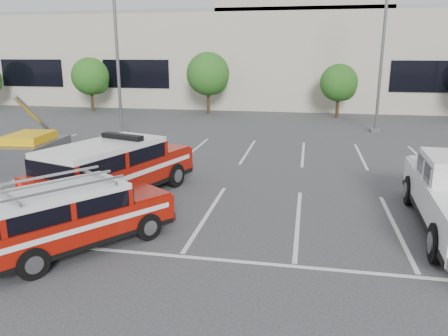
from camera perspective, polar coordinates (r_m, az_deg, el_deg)
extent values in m
plane|color=#323235|center=(13.26, -2.18, -6.12)|extent=(120.00, 120.00, 0.00)
cube|color=silver|center=(17.45, 1.15, -0.93)|extent=(23.00, 15.00, 0.01)
cube|color=#BBB19F|center=(44.16, 7.43, 13.69)|extent=(60.00, 15.00, 8.00)
cube|color=gray|center=(44.28, 7.61, 19.07)|extent=(60.00, 15.00, 0.30)
cube|color=#BBB19F|center=(42.78, 10.37, 20.26)|extent=(14.00, 12.00, 2.00)
cylinder|color=#3F2B19|center=(38.64, -16.84, 8.36)|extent=(0.24, 0.24, 1.67)
sphere|color=#195216|center=(38.49, -17.07, 11.38)|extent=(3.07, 3.07, 3.07)
sphere|color=#195216|center=(38.51, -16.34, 10.74)|extent=(2.05, 2.05, 2.05)
cylinder|color=#3F2B19|center=(35.16, -2.07, 8.53)|extent=(0.24, 0.24, 1.84)
sphere|color=#195216|center=(34.98, -2.10, 12.18)|extent=(3.37, 3.37, 3.37)
sphere|color=#195216|center=(35.12, -1.37, 11.37)|extent=(2.24, 2.24, 2.24)
cylinder|color=#3F2B19|center=(34.36, 14.57, 7.65)|extent=(0.24, 0.24, 1.51)
sphere|color=#195216|center=(34.20, 14.77, 10.72)|extent=(2.77, 2.77, 2.77)
sphere|color=#195216|center=(34.45, 15.38, 10.01)|extent=(1.85, 1.85, 1.85)
cube|color=#59595E|center=(26.79, -13.18, 4.43)|extent=(0.60, 0.60, 0.20)
cylinder|color=#59595E|center=(26.39, -13.82, 14.95)|extent=(0.18, 0.18, 10.00)
cube|color=#59595E|center=(28.74, 19.15, 4.68)|extent=(0.60, 0.60, 0.20)
cylinder|color=#59595E|center=(28.37, 20.00, 14.46)|extent=(0.18, 0.18, 10.00)
cube|color=maroon|center=(15.05, -13.87, -0.71)|extent=(3.94, 6.34, 0.91)
cube|color=black|center=(14.50, -15.49, 1.44)|extent=(3.23, 4.64, 0.48)
cube|color=silver|center=(14.43, -15.58, 2.70)|extent=(3.16, 4.55, 0.17)
cube|color=black|center=(15.06, -13.15, 4.01)|extent=(1.62, 0.80, 0.16)
cube|color=maroon|center=(11.52, -18.53, -6.55)|extent=(4.15, 4.81, 0.76)
cube|color=black|center=(11.17, -20.86, -4.28)|extent=(3.19, 3.55, 0.40)
cube|color=silver|center=(11.08, -20.99, -2.95)|extent=(3.13, 3.47, 0.14)
cube|color=#A5A5A8|center=(11.01, -21.11, -1.70)|extent=(3.05, 3.32, 0.05)
cube|color=#59595E|center=(20.65, -23.89, 1.77)|extent=(2.47, 3.68, 1.06)
cube|color=#ECAE0D|center=(20.53, -24.09, 3.61)|extent=(1.75, 2.27, 0.39)
cylinder|color=#A5A5A8|center=(20.89, -23.59, 6.39)|extent=(0.51, 2.83, 2.08)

